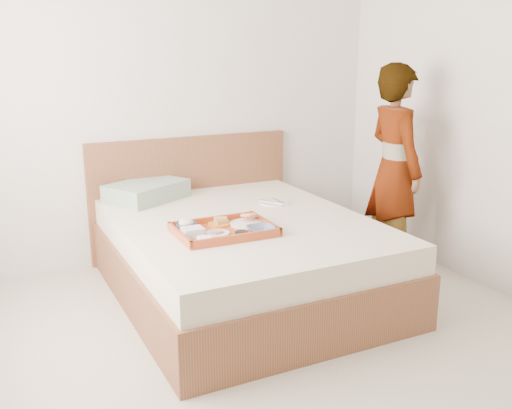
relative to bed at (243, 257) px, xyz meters
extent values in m
cube|color=beige|center=(-0.15, -1.00, -0.27)|extent=(3.50, 4.00, 0.01)
cube|color=silver|center=(-0.15, 1.00, 1.04)|extent=(3.50, 0.01, 2.60)
cube|color=brown|center=(0.00, 0.00, 0.00)|extent=(1.65, 2.00, 0.53)
cube|color=brown|center=(0.00, 0.97, 0.21)|extent=(1.65, 0.06, 0.95)
cube|color=#A7B7A7|center=(-0.42, 0.78, 0.33)|extent=(0.67, 0.60, 0.13)
cube|color=#AB4728|center=(-0.23, -0.22, 0.29)|extent=(0.59, 0.43, 0.05)
cylinder|color=white|center=(-0.05, -0.16, 0.29)|extent=(0.20, 0.20, 0.01)
imported|color=#162349|center=(-0.04, -0.36, 0.30)|extent=(0.17, 0.17, 0.04)
cylinder|color=black|center=(-0.18, -0.38, 0.30)|extent=(0.09, 0.09, 0.03)
cylinder|color=white|center=(-0.29, -0.26, 0.29)|extent=(0.15, 0.15, 0.01)
cylinder|color=orange|center=(-0.20, -0.09, 0.29)|extent=(0.14, 0.14, 0.01)
imported|color=#162349|center=(-0.42, -0.09, 0.30)|extent=(0.13, 0.13, 0.04)
cube|color=silver|center=(-0.44, -0.23, 0.31)|extent=(0.12, 0.10, 0.05)
cylinder|color=white|center=(-0.42, -0.36, 0.30)|extent=(0.09, 0.09, 0.03)
cylinder|color=white|center=(0.39, 0.27, 0.27)|extent=(0.28, 0.28, 0.01)
imported|color=silver|center=(1.22, -0.04, 0.50)|extent=(0.44, 0.60, 1.53)
camera|label=1|loc=(-1.54, -3.31, 1.35)|focal=40.40mm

